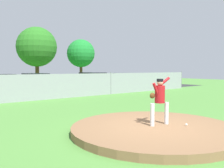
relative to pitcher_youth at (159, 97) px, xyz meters
name	(u,v)px	position (x,y,z in m)	size (l,w,h in m)	color
ground_plane	(63,109)	(-0.20, 6.03, -1.13)	(80.00, 80.00, 0.00)	#4C8438
asphalt_strip	(11,95)	(-0.20, 14.53, -1.13)	(44.00, 7.00, 0.01)	#2B2B2D
pitchers_mound	(154,129)	(-0.20, 0.03, -1.02)	(5.23, 5.23, 0.22)	brown
pitcher_youth	(159,97)	(0.00, 0.00, 0.00)	(0.83, 0.32, 1.54)	silver
baseball	(186,125)	(0.58, -0.61, -0.87)	(0.07, 0.07, 0.07)	white
chainlink_fence	(33,88)	(-0.20, 10.03, -0.29)	(31.94, 0.07, 1.78)	gray
parked_car_champagne	(92,81)	(7.59, 14.62, -0.32)	(2.16, 4.82, 1.68)	tan
parked_car_silver	(126,81)	(11.78, 14.38, -0.37)	(1.99, 4.33, 1.59)	#B7BABF
parked_car_slate	(35,84)	(1.90, 14.80, -0.34)	(2.05, 4.61, 1.66)	slate
parked_car_charcoal	(2,85)	(-0.73, 14.92, -0.35)	(2.09, 4.51, 1.63)	#232328
tree_broad_left	(37,47)	(5.71, 23.66, 3.55)	(4.80, 4.80, 7.09)	#4C331E
tree_broad_right	(81,53)	(12.49, 24.48, 3.09)	(3.93, 3.93, 6.20)	#4C331E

